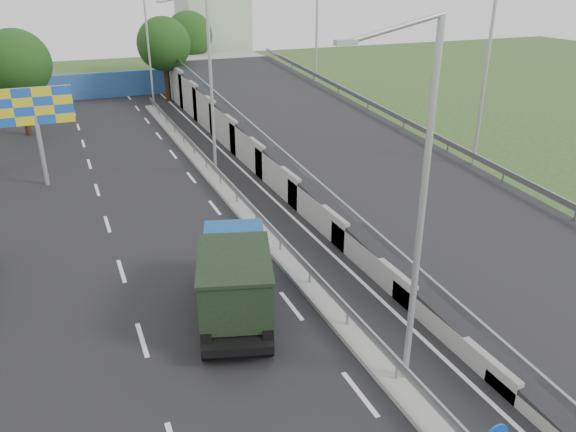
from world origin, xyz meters
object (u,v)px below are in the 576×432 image
lamp_post_far (146,40)px  billboard (35,112)px  lamp_post_mid (207,76)px  church (213,28)px  lamp_post_near (417,199)px  dump_truck (235,277)px

lamp_post_far → billboard: size_ratio=1.83×
lamp_post_mid → church: church is taller
lamp_post_near → dump_truck: (-3.26, 5.31, -4.34)m
lamp_post_near → billboard: (-9.11, 22.00, -1.62)m
lamp_post_mid → lamp_post_far: same height
lamp_post_far → billboard: bearing=-116.8°
lamp_post_near → dump_truck: lamp_post_near is taller
lamp_post_far → church: size_ratio=0.73×
lamp_post_mid → dump_truck: (-3.26, -14.69, -4.34)m
lamp_post_near → billboard: 23.87m
lamp_post_mid → lamp_post_far: (0.00, 20.00, 0.00)m
billboard → dump_truck: bearing=-70.7°
lamp_post_far → dump_truck: lamp_post_far is taller
lamp_post_near → billboard: size_ratio=1.83×
billboard → church: bearing=59.3°
church → billboard: bearing=-120.7°
billboard → dump_truck: size_ratio=0.86×
lamp_post_far → church: church is taller
dump_truck → lamp_post_far: bearing=101.6°
lamp_post_near → lamp_post_far: 40.00m
lamp_post_near → lamp_post_far: size_ratio=1.00×
billboard → lamp_post_far: bearing=63.2°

